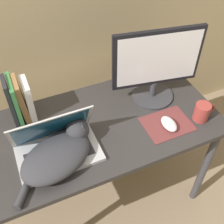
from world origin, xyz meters
TOP-DOWN VIEW (x-y plane):
  - desk at (0.00, 0.31)m, footprint 1.34×0.63m
  - laptop at (-0.20, 0.24)m, footprint 0.38×0.24m
  - cat at (-0.21, 0.18)m, footprint 0.43×0.34m
  - external_monitor at (0.40, 0.40)m, footprint 0.47×0.23m
  - mousepad at (0.36, 0.18)m, footprint 0.25×0.19m
  - computer_mouse at (0.36, 0.16)m, footprint 0.07×0.11m
  - book_row at (-0.30, 0.53)m, footprint 0.12×0.17m
  - mug at (0.55, 0.14)m, footprint 0.12×0.08m

SIDE VIEW (x-z plane):
  - desk at x=0.00m, z-range 0.29..1.03m
  - mousepad at x=0.36m, z-range 0.75..0.75m
  - computer_mouse at x=0.36m, z-range 0.75..0.79m
  - laptop at x=-0.20m, z-range 0.67..0.91m
  - mug at x=0.55m, z-range 0.75..0.85m
  - cat at x=-0.21m, z-range 0.73..0.87m
  - book_row at x=-0.30m, z-range 0.74..0.99m
  - external_monitor at x=0.40m, z-range 0.75..1.17m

